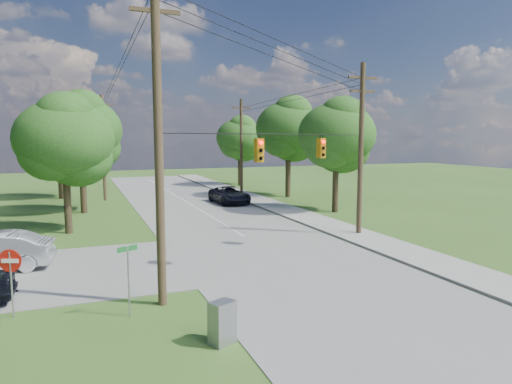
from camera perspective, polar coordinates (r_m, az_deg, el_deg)
name	(u,v)px	position (r m, az deg, el deg)	size (l,w,h in m)	color
ground	(282,292)	(18.36, 3.28, -12.42)	(140.00, 140.00, 0.00)	#36581D
main_road	(277,256)	(23.50, 2.65, -8.04)	(10.00, 100.00, 0.03)	gray
sidewalk_east	(386,244)	(26.83, 15.93, -6.31)	(2.60, 100.00, 0.12)	#99978F
pole_sw	(158,132)	(16.36, -12.12, 7.31)	(2.00, 0.32, 12.00)	#4F4028
pole_ne	(361,147)	(28.71, 12.98, 5.53)	(2.00, 0.32, 10.50)	#4F4028
pole_north_e	(241,146)	(48.51, -1.85, 5.79)	(2.00, 0.32, 10.00)	#4F4028
pole_north_w	(103,147)	(45.81, -18.55, 5.37)	(2.00, 0.32, 10.00)	#4F4028
power_lines	(227,86)	(28.82, -3.60, 13.03)	(13.93, 29.62, 4.93)	black
traffic_signals	(293,149)	(22.43, 4.63, 5.42)	(4.91, 3.27, 1.05)	#C77D0B
tree_w_near	(64,139)	(30.76, -22.83, 6.10)	(6.00, 6.00, 8.40)	#3E301F
tree_w_mid	(80,130)	(38.75, -21.09, 7.20)	(6.40, 6.40, 9.22)	#3E301F
tree_w_far	(58,135)	(48.78, -23.50, 6.55)	(6.00, 6.00, 8.73)	#3E301F
tree_e_near	(336,135)	(37.11, 10.02, 7.08)	(6.20, 6.20, 8.81)	#3E301F
tree_e_mid	(288,128)	(46.18, 4.07, 7.93)	(6.60, 6.60, 9.64)	#3E301F
tree_e_far	(240,138)	(56.91, -2.06, 6.75)	(5.80, 5.80, 8.32)	#3E301F
car_main_north	(229,195)	(41.76, -3.34, -0.37)	(2.53, 5.49, 1.53)	black
control_cabinet	(222,323)	(13.96, -4.24, -15.98)	(0.72, 0.52, 1.29)	gray
do_not_enter_sign	(10,268)	(17.45, -28.36, -8.36)	(0.74, 0.33, 2.37)	gray
street_name_sign	(128,271)	(16.13, -15.68, -9.51)	(0.69, 0.33, 2.46)	gray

